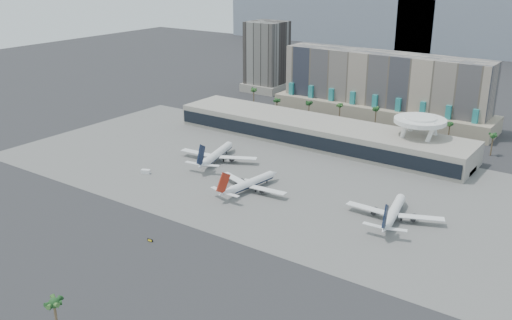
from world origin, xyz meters
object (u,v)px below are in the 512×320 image
Objects in this scene: service_vehicle_a at (146,172)px; service_vehicle_b at (248,181)px; airliner_right at (393,212)px; airliner_centre at (250,183)px; airliner_left at (217,154)px; taxiway_sign at (150,240)px.

service_vehicle_a reaches higher than service_vehicle_b.
airliner_right is 9.56× the size of service_vehicle_a.
airliner_centre is 11.44× the size of service_vehicle_b.
airliner_left is 87.51m from taxiway_sign.
airliner_right is (63.77, 8.13, 0.13)m from airliner_centre.
service_vehicle_a is at bearing -159.83° from airliner_centre.
airliner_right is 11.82× the size of service_vehicle_b.
airliner_centre is 16.55× the size of taxiway_sign.
service_vehicle_a is at bearing -173.40° from service_vehicle_b.
service_vehicle_b is at bearing 138.81° from airliner_centre.
airliner_left is 1.09× the size of airliner_centre.
service_vehicle_b is (-5.61, 6.34, -2.50)m from airliner_centre.
airliner_centre reaches higher than service_vehicle_a.
service_vehicle_a is at bearing 178.95° from airliner_right.
airliner_centre is 9.25× the size of service_vehicle_a.
service_vehicle_a is (-17.09, -32.84, -2.71)m from airliner_left.
airliner_right is at bearing -14.01° from service_vehicle_a.
airliner_left is 12.45× the size of service_vehicle_b.
airliner_left is at bearing 161.83° from airliner_right.
airliner_centre is (35.50, -20.86, -0.37)m from airliner_left.
taxiway_sign is at bearing -82.20° from airliner_left.
service_vehicle_a is (-52.59, -11.98, -2.35)m from airliner_centre.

